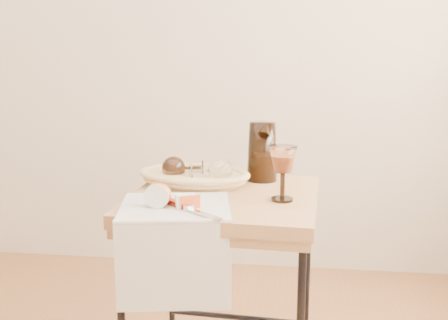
% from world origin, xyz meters
% --- Properties ---
extents(wall_back, '(3.60, 0.00, 2.70)m').
position_xyz_m(wall_back, '(0.00, 1.80, 1.35)').
color(wall_back, beige).
rests_on(wall_back, ground).
extents(side_table, '(0.65, 0.65, 0.78)m').
position_xyz_m(side_table, '(0.51, 0.54, 0.39)').
color(side_table, brown).
rests_on(side_table, floor).
extents(tea_towel, '(0.38, 0.35, 0.01)m').
position_xyz_m(tea_towel, '(0.38, 0.37, 0.78)').
color(tea_towel, white).
rests_on(tea_towel, side_table).
extents(bread_basket, '(0.39, 0.30, 0.05)m').
position_xyz_m(bread_basket, '(0.39, 0.66, 0.80)').
color(bread_basket, '#B58043').
rests_on(bread_basket, side_table).
extents(goblet_lying_a, '(0.15, 0.11, 0.09)m').
position_xyz_m(goblet_lying_a, '(0.36, 0.67, 0.83)').
color(goblet_lying_a, '#311E14').
rests_on(goblet_lying_a, bread_basket).
extents(goblet_lying_b, '(0.16, 0.13, 0.09)m').
position_xyz_m(goblet_lying_b, '(0.44, 0.64, 0.84)').
color(goblet_lying_b, white).
rests_on(goblet_lying_b, bread_basket).
extents(pitcher, '(0.21, 0.27, 0.26)m').
position_xyz_m(pitcher, '(0.63, 0.75, 0.89)').
color(pitcher, black).
rests_on(pitcher, side_table).
extents(wine_goblet, '(0.11, 0.11, 0.18)m').
position_xyz_m(wine_goblet, '(0.71, 0.48, 0.87)').
color(wine_goblet, white).
rests_on(wine_goblet, side_table).
extents(apple_half, '(0.08, 0.04, 0.08)m').
position_xyz_m(apple_half, '(0.33, 0.35, 0.82)').
color(apple_half, '#D80007').
rests_on(apple_half, tea_towel).
extents(apple_wedge, '(0.07, 0.05, 0.04)m').
position_xyz_m(apple_wedge, '(0.42, 0.35, 0.81)').
color(apple_wedge, white).
rests_on(apple_wedge, tea_towel).
extents(table_knife, '(0.20, 0.17, 0.02)m').
position_xyz_m(table_knife, '(0.44, 0.32, 0.79)').
color(table_knife, silver).
rests_on(table_knife, tea_towel).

